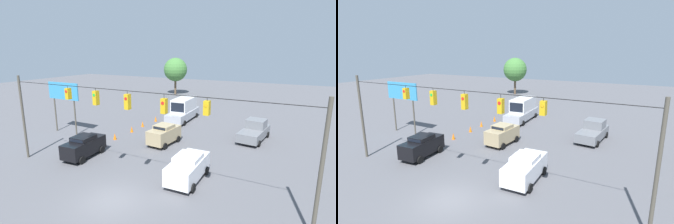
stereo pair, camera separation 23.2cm
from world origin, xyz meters
The scene contains 15 objects.
ground_plane centered at (0.00, 0.00, 0.00)m, with size 140.00×140.00×0.00m, color #56565B.
overhead_signal_span centered at (0.03, -1.95, 4.81)m, with size 22.26×0.38×7.18m.
sedan_tan_withflow_mid centered at (2.06, -10.53, 1.04)m, with size 2.25×3.95×2.01m.
pickup_truck_grey_oncoming_far centered at (-5.69, -16.11, 0.98)m, with size 2.68×5.45×2.12m.
box_truck_silver_withflow_far centered at (4.28, -20.00, 1.47)m, with size 2.73×7.15×2.99m.
sedan_white_crossing_near centered at (-3.12, -4.65, 1.01)m, with size 2.18×4.48×1.93m.
sedan_black_parked_shoulder centered at (6.71, -4.37, 1.00)m, with size 2.19×4.20×1.92m.
traffic_cone_nearest centered at (7.51, -4.17, 0.35)m, with size 0.34×0.34×0.70m, color orange.
traffic_cone_second centered at (7.29, -6.76, 0.35)m, with size 0.34×0.34×0.70m, color orange.
traffic_cone_third centered at (7.31, -9.27, 0.35)m, with size 0.34×0.34×0.70m, color orange.
traffic_cone_fourth centered at (7.26, -12.24, 0.35)m, with size 0.34×0.34×0.70m, color orange.
traffic_cone_fifth centered at (7.39, -14.70, 0.35)m, with size 0.34×0.34×0.70m, color orange.
traffic_cone_farthest centered at (7.24, -17.63, 0.35)m, with size 0.34×0.34×0.70m, color orange.
roadside_billboard centered at (13.78, -8.60, 4.35)m, with size 4.49×0.16×5.76m.
tree_horizon_left centered at (15.09, -39.37, 5.28)m, with size 4.99×4.99×7.79m.
Camera 1 is at (-9.99, 11.37, 9.11)m, focal length 28.00 mm.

